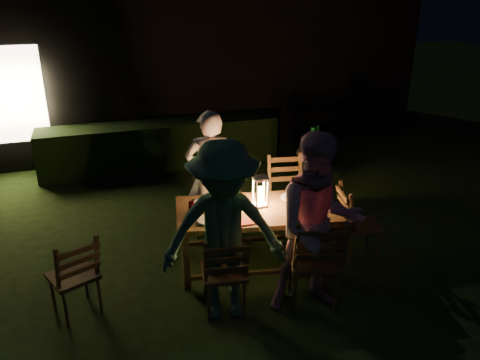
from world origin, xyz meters
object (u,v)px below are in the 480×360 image
object	(u,v)px
bottle_table	(234,198)
person_house_side	(210,175)
dining_table	(256,214)
bottle_bucket_a	(312,143)
chair_near_left	(224,286)
chair_near_right	(313,276)
chair_end	(359,236)
bottle_bucket_b	(316,140)
person_opp_left	(224,233)
side_table	(313,157)
chair_far_left	(211,215)
chair_spare	(76,289)
chair_far_right	(287,209)
lantern	(260,193)
person_opp_right	(318,226)
ice_bucket	(314,145)

from	to	relation	value
bottle_table	person_house_side	bearing A→B (deg)	93.76
dining_table	bottle_bucket_a	distance (m)	2.21
chair_near_left	chair_near_right	world-z (taller)	chair_near_right
chair_end	bottle_bucket_b	size ratio (longest dim) A/B	2.98
person_opp_left	bottle_bucket_b	size ratio (longest dim) A/B	5.63
chair_near_right	bottle_table	bearing A→B (deg)	137.82
person_house_side	bottle_bucket_a	xyz separation A→B (m)	(1.78, 0.75, 0.03)
bottle_table	side_table	world-z (taller)	bottle_table
chair_far_left	chair_end	xyz separation A→B (m)	(1.52, -1.05, -0.01)
chair_far_left	chair_spare	world-z (taller)	chair_far_left
person_house_side	bottle_bucket_b	size ratio (longest dim) A/B	5.20
chair_end	side_table	bearing A→B (deg)	-176.91
bottle_table	side_table	size ratio (longest dim) A/B	0.40
dining_table	chair_far_right	bearing A→B (deg)	54.54
chair_end	chair_far_right	bearing A→B (deg)	-135.93
person_opp_left	bottle_bucket_b	xyz separation A→B (m)	(2.16, 2.44, -0.04)
bottle_bucket_a	dining_table	bearing A→B (deg)	-132.13
chair_end	lantern	size ratio (longest dim) A/B	2.72
person_house_side	person_opp_right	distance (m)	1.87
lantern	bottle_bucket_b	xyz separation A→B (m)	(1.52, 1.67, -0.04)
chair_far_right	chair_end	size ratio (longest dim) A/B	1.09
bottle_table	chair_near_right	bearing A→B (deg)	-57.84
chair_far_right	person_opp_right	xyz separation A→B (m)	(-0.37, -1.55, 0.60)
ice_bucket	bottle_table	bearing A→B (deg)	-137.42
chair_spare	person_opp_right	size ratio (longest dim) A/B	0.51
chair_spare	person_opp_left	distance (m)	1.58
chair_near_left	person_opp_left	world-z (taller)	person_opp_left
dining_table	chair_spare	size ratio (longest dim) A/B	2.04
chair_far_left	person_house_side	bearing A→B (deg)	-86.30
lantern	bottle_bucket_b	size ratio (longest dim) A/B	1.09
chair_far_left	person_opp_right	world-z (taller)	person_opp_right
chair_end	side_table	xyz separation A→B (m)	(0.31, 1.88, 0.33)
chair_far_left	bottle_table	bearing A→B (deg)	107.11
person_opp_left	bottle_bucket_b	distance (m)	3.26
chair_far_right	bottle_bucket_a	distance (m)	1.37
lantern	bottle_bucket_a	world-z (taller)	lantern
bottle_bucket_b	person_house_side	bearing A→B (deg)	-156.24
chair_near_left	side_table	bearing A→B (deg)	56.04
side_table	bottle_bucket_a	distance (m)	0.25
person_opp_left	person_opp_right	bearing A→B (deg)	-0.00
side_table	chair_spare	bearing A→B (deg)	-150.80
dining_table	lantern	distance (m)	0.24
side_table	chair_far_right	bearing A→B (deg)	-130.22
chair_end	person_house_side	distance (m)	1.95
chair_far_right	ice_bucket	size ratio (longest dim) A/B	3.45
chair_far_left	ice_bucket	distance (m)	2.08
chair_near_right	person_house_side	distance (m)	1.90
chair_spare	bottle_table	world-z (taller)	bottle_table
chair_near_right	bottle_bucket_b	bearing A→B (deg)	79.21
person_opp_left	chair_far_left	bearing A→B (deg)	89.97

